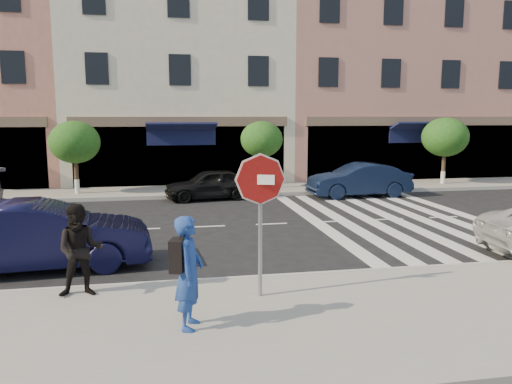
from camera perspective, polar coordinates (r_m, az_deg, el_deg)
name	(u,v)px	position (r m, az deg, el deg)	size (l,w,h in m)	color
ground	(224,264)	(11.81, -3.65, -8.16)	(120.00, 120.00, 0.00)	black
sidewalk_near	(252,326)	(8.30, -0.46, -15.12)	(60.00, 4.50, 0.15)	gray
sidewalk_far	(195,191)	(22.52, -6.98, 0.11)	(60.00, 3.00, 0.15)	gray
building_centre	(177,77)	(28.31, -8.99, 12.83)	(11.00, 9.00, 11.00)	beige
building_east_mid	(383,63)	(31.15, 14.35, 14.14)	(13.00, 9.00, 13.00)	#AB7466
street_tree_wb	(75,142)	(22.36, -20.01, 5.34)	(2.10, 2.10, 3.06)	#473323
street_tree_c	(262,140)	(22.47, 0.64, 6.00)	(1.90, 1.90, 3.04)	#473323
street_tree_ea	(445,137)	(25.76, 20.80, 5.87)	(2.20, 2.20, 3.19)	#473323
stop_sign	(260,194)	(8.88, 0.51, -0.22)	(0.88, 0.34, 2.63)	gray
photographer	(189,272)	(7.85, -7.65, -9.10)	(0.65, 0.43, 1.78)	navy
walker	(80,250)	(9.67, -19.45, -6.31)	(0.83, 0.65, 1.71)	black
car_near_mid	(43,236)	(12.14, -23.18, -4.63)	(1.64, 4.70, 1.55)	black
car_far_mid	(210,184)	(20.60, -5.26, 0.90)	(1.49, 3.71, 1.26)	black
car_far_right	(359,180)	(21.66, 11.68, 1.36)	(1.51, 4.33, 1.43)	black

